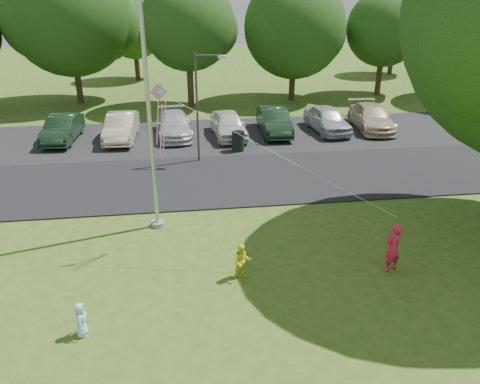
{
  "coord_description": "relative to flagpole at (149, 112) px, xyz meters",
  "views": [
    {
      "loc": [
        -2.57,
        -10.21,
        7.98
      ],
      "look_at": [
        -0.64,
        4.0,
        1.6
      ],
      "focal_mm": 35.0,
      "sensor_mm": 36.0,
      "label": 1
    }
  ],
  "objects": [
    {
      "name": "ground",
      "position": [
        3.5,
        -5.0,
        -4.17
      ],
      "size": [
        120.0,
        120.0,
        0.0
      ],
      "primitive_type": "plane",
      "color": "#375817",
      "rests_on": "ground"
    },
    {
      "name": "park_road",
      "position": [
        3.5,
        4.0,
        -4.14
      ],
      "size": [
        60.0,
        6.0,
        0.06
      ],
      "primitive_type": "cube",
      "color": "black",
      "rests_on": "ground"
    },
    {
      "name": "parking_strip",
      "position": [
        3.5,
        10.5,
        -4.14
      ],
      "size": [
        42.0,
        7.0,
        0.06
      ],
      "primitive_type": "cube",
      "color": "black",
      "rests_on": "ground"
    },
    {
      "name": "flagpole",
      "position": [
        0.0,
        0.0,
        0.0
      ],
      "size": [
        0.5,
        0.5,
        10.0
      ],
      "color": "#B7BABF",
      "rests_on": "ground"
    },
    {
      "name": "street_lamp",
      "position": [
        2.05,
        6.51,
        -1.05
      ],
      "size": [
        1.46,
        0.33,
        5.19
      ],
      "rotation": [
        0.0,
        0.0,
        -0.13
      ],
      "color": "#3F3F44",
      "rests_on": "ground"
    },
    {
      "name": "trash_can",
      "position": [
        3.94,
        7.72,
        -3.63
      ],
      "size": [
        0.68,
        0.68,
        1.07
      ],
      "rotation": [
        0.0,
        0.0,
        0.34
      ],
      "color": "black",
      "rests_on": "ground"
    },
    {
      "name": "tree_row",
      "position": [
        5.09,
        19.23,
        1.55
      ],
      "size": [
        64.35,
        11.94,
        10.88
      ],
      "color": "#332316",
      "rests_on": "ground"
    },
    {
      "name": "horizon_trees",
      "position": [
        7.56,
        28.88,
        0.14
      ],
      "size": [
        77.46,
        7.2,
        7.02
      ],
      "color": "#332316",
      "rests_on": "ground"
    },
    {
      "name": "parked_cars",
      "position": [
        4.14,
        10.55,
        -3.4
      ],
      "size": [
        19.73,
        5.02,
        1.45
      ],
      "color": "black",
      "rests_on": "ground"
    },
    {
      "name": "woman",
      "position": [
        7.08,
        -3.86,
        -3.38
      ],
      "size": [
        0.68,
        0.56,
        1.58
      ],
      "primitive_type": "imported",
      "rotation": [
        0.0,
        0.0,
        3.52
      ],
      "color": "red",
      "rests_on": "ground"
    },
    {
      "name": "child_yellow",
      "position": [
        2.57,
        -3.64,
        -3.61
      ],
      "size": [
        0.54,
        0.42,
        1.11
      ],
      "primitive_type": "imported",
      "rotation": [
        0.0,
        0.0,
        0.01
      ],
      "color": "yellow",
      "rests_on": "ground"
    },
    {
      "name": "child_blue",
      "position": [
        -1.7,
        -5.58,
        -3.7
      ],
      "size": [
        0.3,
        0.46,
        0.93
      ],
      "primitive_type": "imported",
      "rotation": [
        0.0,
        0.0,
        1.57
      ],
      "color": "#9DD5F2",
      "rests_on": "ground"
    },
    {
      "name": "kite",
      "position": [
        0.66,
        -1.51,
        0.4
      ],
      "size": [
        6.93,
        2.69,
        3.59
      ],
      "rotation": [
        0.0,
        0.0,
        0.22
      ],
      "color": "pink",
      "rests_on": "ground"
    }
  ]
}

